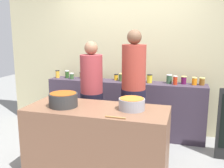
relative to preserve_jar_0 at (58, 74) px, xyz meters
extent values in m
plane|color=gray|center=(1.26, -1.10, -1.02)|extent=(12.00, 12.00, 0.00)
cube|color=tan|center=(1.26, 0.35, 0.48)|extent=(4.80, 0.12, 3.00)
cube|color=#392E3D|center=(1.26, 0.00, -0.54)|extent=(2.70, 0.36, 0.95)
cube|color=brown|center=(1.26, -1.40, -0.57)|extent=(1.70, 0.70, 0.89)
cylinder|color=gold|center=(0.00, 0.00, -0.01)|extent=(0.07, 0.07, 0.12)
cylinder|color=black|center=(0.00, 0.00, 0.06)|extent=(0.07, 0.07, 0.01)
cylinder|color=#274E1E|center=(0.17, 0.04, -0.01)|extent=(0.07, 0.07, 0.12)
cylinder|color=silver|center=(0.17, 0.04, 0.06)|extent=(0.07, 0.07, 0.01)
cylinder|color=#36592F|center=(0.31, -0.05, -0.02)|extent=(0.07, 0.07, 0.09)
cylinder|color=silver|center=(0.31, -0.05, 0.03)|extent=(0.08, 0.08, 0.01)
cylinder|color=brown|center=(0.45, 0.06, -0.02)|extent=(0.08, 0.08, 0.10)
cylinder|color=black|center=(0.45, 0.06, 0.04)|extent=(0.08, 0.08, 0.01)
cylinder|color=#52275A|center=(0.63, 0.02, -0.02)|extent=(0.08, 0.08, 0.10)
cylinder|color=black|center=(0.63, 0.02, 0.04)|extent=(0.08, 0.08, 0.01)
cylinder|color=orange|center=(0.84, -0.06, -0.02)|extent=(0.07, 0.07, 0.09)
cylinder|color=#D6C666|center=(0.84, -0.06, 0.03)|extent=(0.07, 0.07, 0.01)
cylinder|color=gold|center=(1.10, 0.07, -0.02)|extent=(0.07, 0.07, 0.09)
cylinder|color=black|center=(1.10, 0.07, 0.03)|extent=(0.07, 0.07, 0.01)
cylinder|color=#3A532A|center=(1.20, 0.01, -0.01)|extent=(0.07, 0.07, 0.12)
cylinder|color=#D6C666|center=(1.20, 0.01, 0.06)|extent=(0.07, 0.07, 0.01)
cylinder|color=#255C33|center=(1.38, 0.05, -0.02)|extent=(0.08, 0.08, 0.09)
cylinder|color=silver|center=(1.38, 0.05, 0.03)|extent=(0.08, 0.08, 0.01)
cylinder|color=orange|center=(1.55, 0.03, -0.01)|extent=(0.09, 0.09, 0.12)
cylinder|color=#D6C666|center=(1.55, 0.03, 0.06)|extent=(0.09, 0.09, 0.01)
cylinder|color=gold|center=(1.69, -0.01, 0.00)|extent=(0.08, 0.08, 0.13)
cylinder|color=black|center=(1.69, -0.01, 0.07)|extent=(0.09, 0.09, 0.01)
cylinder|color=#32573B|center=(2.00, 0.04, 0.00)|extent=(0.09, 0.09, 0.13)
cylinder|color=silver|center=(2.00, 0.04, 0.07)|extent=(0.09, 0.09, 0.01)
cylinder|color=red|center=(2.10, -0.03, 0.00)|extent=(0.07, 0.07, 0.13)
cylinder|color=silver|center=(2.10, -0.03, 0.07)|extent=(0.07, 0.07, 0.01)
cylinder|color=#571343|center=(2.23, 0.06, -0.01)|extent=(0.08, 0.08, 0.12)
cylinder|color=#D6C666|center=(2.23, 0.06, 0.05)|extent=(0.09, 0.09, 0.01)
cylinder|color=orange|center=(2.39, 0.03, -0.01)|extent=(0.08, 0.08, 0.11)
cylinder|color=#D6C666|center=(2.39, 0.03, 0.05)|extent=(0.08, 0.08, 0.01)
cylinder|color=brown|center=(2.51, 0.05, -0.02)|extent=(0.08, 0.08, 0.10)
cylinder|color=#D6C666|center=(2.51, 0.05, 0.04)|extent=(0.09, 0.09, 0.02)
cylinder|color=#2D2D2D|center=(0.86, -1.46, -0.05)|extent=(0.34, 0.34, 0.16)
cylinder|color=#944314|center=(0.86, -1.46, 0.04)|extent=(0.32, 0.32, 0.00)
cylinder|color=gray|center=(1.68, -1.35, -0.06)|extent=(0.30, 0.30, 0.13)
cylinder|color=#BD6525|center=(1.68, -1.35, 0.01)|extent=(0.28, 0.28, 0.00)
cylinder|color=#9E703D|center=(1.58, -1.70, -0.12)|extent=(0.22, 0.02, 0.02)
cylinder|color=black|center=(0.95, -0.75, -0.56)|extent=(0.33, 0.33, 0.90)
cylinder|color=#94353A|center=(0.95, -0.75, 0.16)|extent=(0.32, 0.32, 0.55)
sphere|color=#8C6047|center=(0.95, -0.75, 0.54)|extent=(0.19, 0.19, 0.19)
cylinder|color=black|center=(1.57, -0.75, -0.52)|extent=(0.34, 0.34, 1.00)
cylinder|color=maroon|center=(1.57, -0.75, 0.29)|extent=(0.33, 0.33, 0.61)
sphere|color=brown|center=(1.57, -0.75, 0.69)|extent=(0.20, 0.20, 0.20)
camera|label=1|loc=(2.27, -4.16, 0.77)|focal=41.19mm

